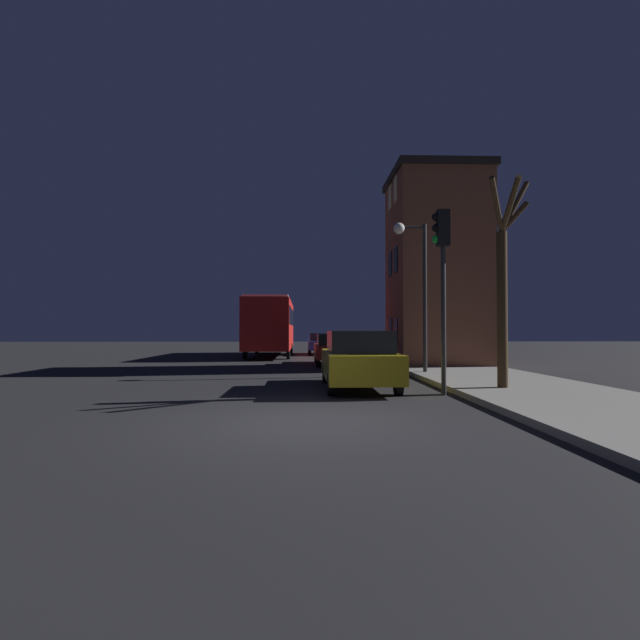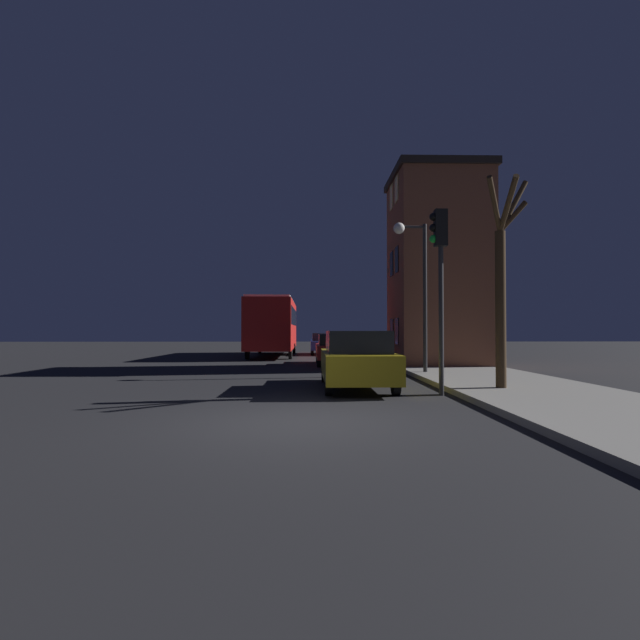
{
  "view_description": "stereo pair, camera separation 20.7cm",
  "coord_description": "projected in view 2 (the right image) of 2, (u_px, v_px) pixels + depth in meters",
  "views": [
    {
      "loc": [
        -0.03,
        -8.7,
        1.59
      ],
      "look_at": [
        0.56,
        9.01,
        1.95
      ],
      "focal_mm": 28.0,
      "sensor_mm": 36.0,
      "label": 1
    },
    {
      "loc": [
        0.18,
        -8.71,
        1.59
      ],
      "look_at": [
        0.56,
        9.01,
        1.95
      ],
      "focal_mm": 28.0,
      "sensor_mm": 36.0,
      "label": 2
    }
  ],
  "objects": [
    {
      "name": "car_far_lane",
      "position": [
        325.0,
        343.0,
        32.57
      ],
      "size": [
        1.88,
        4.57,
        1.4
      ],
      "color": "navy",
      "rests_on": "ground"
    },
    {
      "name": "car_near_lane",
      "position": [
        356.0,
        359.0,
        13.59
      ],
      "size": [
        1.82,
        4.75,
        1.57
      ],
      "color": "olive",
      "rests_on": "ground"
    },
    {
      "name": "traffic_light",
      "position": [
        440.0,
        262.0,
        12.17
      ],
      "size": [
        0.43,
        0.24,
        4.54
      ],
      "color": "#28282B",
      "rests_on": "ground"
    },
    {
      "name": "bus",
      "position": [
        273.0,
        323.0,
        30.69
      ],
      "size": [
        2.55,
        10.46,
        3.43
      ],
      "color": "red",
      "rests_on": "ground"
    },
    {
      "name": "ground_plane",
      "position": [
        299.0,
        421.0,
        8.67
      ],
      "size": [
        120.0,
        120.0,
        0.0
      ],
      "primitive_type": "plane",
      "color": "black"
    },
    {
      "name": "car_mid_lane",
      "position": [
        336.0,
        348.0,
        22.86
      ],
      "size": [
        1.83,
        4.7,
        1.42
      ],
      "color": "#B21E19",
      "rests_on": "ground"
    },
    {
      "name": "streetlamp",
      "position": [
        415.0,
        269.0,
        17.34
      ],
      "size": [
        1.17,
        0.4,
        5.19
      ],
      "color": "#28282B",
      "rests_on": "sidewalk"
    },
    {
      "name": "brick_building",
      "position": [
        438.0,
        267.0,
        21.75
      ],
      "size": [
        4.02,
        4.49,
        8.34
      ],
      "color": "brown",
      "rests_on": "sidewalk"
    },
    {
      "name": "bare_tree",
      "position": [
        502.0,
        280.0,
        12.48
      ],
      "size": [
        1.53,
        1.67,
        5.28
      ],
      "color": "#382819",
      "rests_on": "sidewalk"
    },
    {
      "name": "sidewalk",
      "position": [
        624.0,
        416.0,
        8.8
      ],
      "size": [
        4.08,
        60.0,
        0.14
      ],
      "color": "slate",
      "rests_on": "ground"
    }
  ]
}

